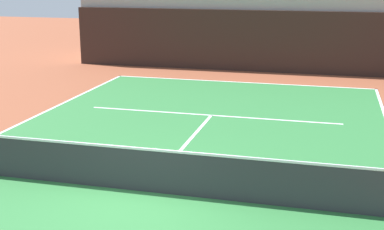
% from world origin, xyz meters
% --- Properties ---
extents(ground_plane, '(80.00, 80.00, 0.00)m').
position_xyz_m(ground_plane, '(0.00, 0.00, 0.00)').
color(ground_plane, brown).
extents(court_surface, '(11.00, 24.00, 0.01)m').
position_xyz_m(court_surface, '(0.00, 0.00, 0.01)').
color(court_surface, '#2D7238').
rests_on(court_surface, ground_plane).
extents(baseline_far, '(11.00, 0.10, 0.00)m').
position_xyz_m(baseline_far, '(0.00, 11.95, 0.01)').
color(baseline_far, white).
rests_on(baseline_far, court_surface).
extents(service_line_far, '(8.26, 0.10, 0.00)m').
position_xyz_m(service_line_far, '(0.00, 6.40, 0.01)').
color(service_line_far, white).
rests_on(service_line_far, court_surface).
extents(centre_service_line, '(0.10, 6.40, 0.00)m').
position_xyz_m(centre_service_line, '(0.00, 3.20, 0.01)').
color(centre_service_line, white).
rests_on(centre_service_line, court_surface).
extents(back_wall, '(17.29, 0.30, 2.83)m').
position_xyz_m(back_wall, '(0.00, 14.77, 1.41)').
color(back_wall, black).
rests_on(back_wall, ground_plane).
extents(stands_tier_lower, '(17.29, 2.40, 3.37)m').
position_xyz_m(stands_tier_lower, '(0.00, 16.12, 1.69)').
color(stands_tier_lower, '#9E9E99').
rests_on(stands_tier_lower, ground_plane).
extents(stands_tier_upper, '(17.29, 2.40, 4.24)m').
position_xyz_m(stands_tier_upper, '(0.00, 18.52, 2.12)').
color(stands_tier_upper, '#9E9E99').
rests_on(stands_tier_upper, ground_plane).
extents(tennis_net, '(11.08, 0.08, 1.07)m').
position_xyz_m(tennis_net, '(0.00, 0.00, 0.51)').
color(tennis_net, black).
rests_on(tennis_net, court_surface).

